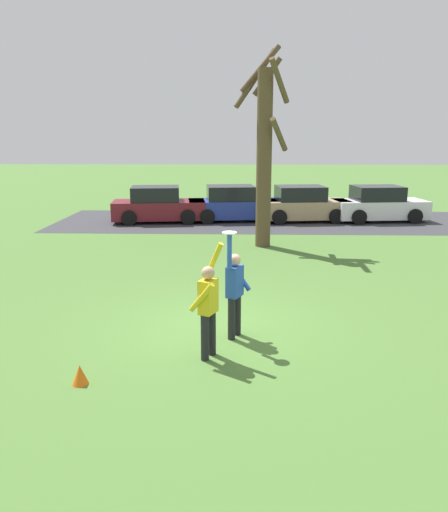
{
  "coord_description": "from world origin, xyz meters",
  "views": [
    {
      "loc": [
        0.41,
        -9.74,
        3.8
      ],
      "look_at": [
        0.1,
        0.17,
        1.46
      ],
      "focal_mm": 35.75,
      "sensor_mm": 36.0,
      "label": 1
    }
  ],
  "objects": [
    {
      "name": "ground_plane",
      "position": [
        0.0,
        0.0,
        0.0
      ],
      "size": [
        120.0,
        120.0,
        0.0
      ],
      "primitive_type": "plane",
      "color": "#4C7533"
    },
    {
      "name": "person_catcher",
      "position": [
        0.32,
        -0.47,
        0.98
      ],
      "size": [
        0.5,
        0.59,
        2.08
      ],
      "rotation": [
        0.0,
        0.0,
        -2.01
      ],
      "color": "black",
      "rests_on": "ground_plane"
    },
    {
      "name": "person_defender",
      "position": [
        -0.12,
        -1.42,
        0.98
      ],
      "size": [
        0.59,
        0.65,
        2.04
      ],
      "rotation": [
        0.0,
        0.0,
        1.13
      ],
      "color": "black",
      "rests_on": "ground_plane"
    },
    {
      "name": "frisbee_disc",
      "position": [
        0.22,
        -0.68,
        2.09
      ],
      "size": [
        0.26,
        0.26,
        0.02
      ],
      "primitive_type": "cylinder",
      "color": "white",
      "rests_on": "person_catcher"
    },
    {
      "name": "parked_car_maroon",
      "position": [
        -3.28,
        12.99,
        0.73
      ],
      "size": [
        4.29,
        2.43,
        1.59
      ],
      "rotation": [
        0.0,
        0.0,
        0.13
      ],
      "color": "maroon",
      "rests_on": "ground_plane"
    },
    {
      "name": "parked_car_blue",
      "position": [
        0.09,
        13.43,
        0.73
      ],
      "size": [
        4.29,
        2.43,
        1.59
      ],
      "rotation": [
        0.0,
        0.0,
        0.13
      ],
      "color": "#233893",
      "rests_on": "ground_plane"
    },
    {
      "name": "parked_car_tan",
      "position": [
        3.24,
        13.41,
        0.73
      ],
      "size": [
        4.29,
        2.43,
        1.59
      ],
      "rotation": [
        0.0,
        0.0,
        0.13
      ],
      "color": "tan",
      "rests_on": "ground_plane"
    },
    {
      "name": "parked_car_white",
      "position": [
        6.73,
        13.55,
        0.73
      ],
      "size": [
        4.29,
        2.43,
        1.59
      ],
      "rotation": [
        0.0,
        0.0,
        0.13
      ],
      "color": "white",
      "rests_on": "ground_plane"
    },
    {
      "name": "parking_strip",
      "position": [
        1.82,
        13.25,
        0.0
      ],
      "size": [
        19.34,
        6.4,
        0.01
      ],
      "primitive_type": "cube",
      "color": "#38383D",
      "rests_on": "ground_plane"
    },
    {
      "name": "bare_tree_tall",
      "position": [
        1.23,
        7.97,
        3.36
      ],
      "size": [
        1.92,
        1.92,
        6.82
      ],
      "color": "brown",
      "rests_on": "ground_plane"
    },
    {
      "name": "field_cone_orange",
      "position": [
        -2.07,
        -2.49,
        0.16
      ],
      "size": [
        0.26,
        0.26,
        0.32
      ],
      "primitive_type": "cone",
      "color": "orange",
      "rests_on": "ground_plane"
    }
  ]
}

